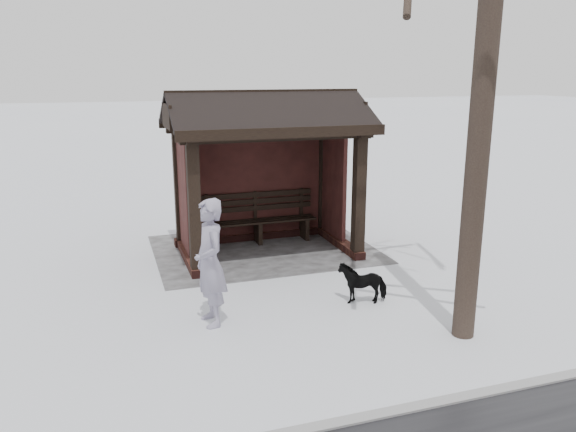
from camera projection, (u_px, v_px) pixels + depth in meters
The scene contains 6 objects.
ground at pixel (267, 252), 10.88m from camera, with size 120.00×120.00×0.00m, color silver.
kerb at pixel (414, 408), 5.82m from camera, with size 120.00×0.15×0.06m, color gray.
trampled_patch at pixel (264, 249), 11.07m from camera, with size 4.20×3.20×0.02m, color gray.
bus_shelter at pixel (263, 140), 10.49m from camera, with size 3.60×2.40×3.09m.
pedestrian at pixel (210, 263), 7.61m from camera, with size 0.65×0.42×1.77m, color #918BA3.
dog at pixel (363, 282), 8.52m from camera, with size 0.33×0.71×0.60m, color black.
Camera 1 is at (2.86, 9.97, 3.40)m, focal length 35.00 mm.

